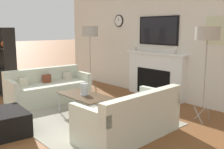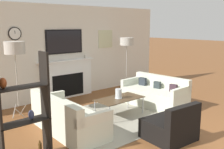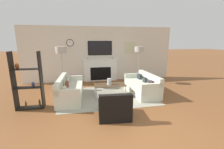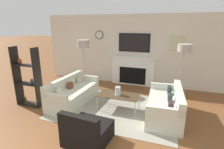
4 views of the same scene
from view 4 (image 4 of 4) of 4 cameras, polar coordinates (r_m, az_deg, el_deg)
fireplace_wall at (r=6.87m, az=7.19°, el=6.69°), size 7.50×0.28×2.70m
area_rug at (r=5.08m, az=1.05°, el=-11.04°), size 3.35×2.38×0.01m
couch_left at (r=5.51m, az=-12.64°, el=-6.07°), size 0.83×1.90×0.77m
couch_right at (r=4.77m, az=17.11°, el=-9.94°), size 0.91×1.75×0.77m
armchair at (r=3.73m, az=-8.14°, el=-17.96°), size 0.90×0.85×0.74m
coffee_table at (r=4.91m, az=2.07°, el=-6.91°), size 1.15×0.60×0.43m
hurricane_candle at (r=4.88m, az=1.95°, el=-5.44°), size 0.18×0.18×0.23m
floor_lamp_left at (r=6.65m, az=-9.41°, el=9.72°), size 0.46×0.46×1.78m
floor_lamp_right at (r=5.88m, az=22.65°, el=7.76°), size 0.42×0.42×1.75m
shelf_unit at (r=5.58m, az=-25.89°, el=-1.26°), size 0.79×0.28×1.73m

